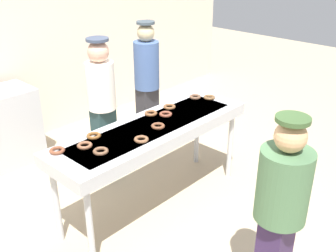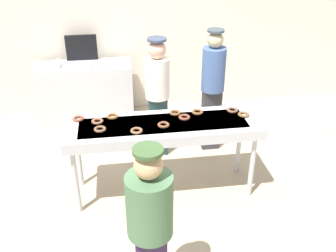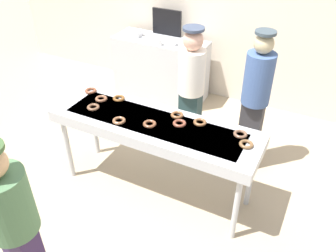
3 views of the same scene
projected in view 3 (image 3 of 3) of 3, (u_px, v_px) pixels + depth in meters
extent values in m
plane|color=tan|center=(156.00, 188.00, 3.99)|extent=(16.00, 16.00, 0.00)
cube|color=#B7BABF|center=(154.00, 127.00, 3.51)|extent=(2.17, 0.65, 0.12)
cube|color=slate|center=(154.00, 125.00, 3.49)|extent=(1.84, 0.46, 0.07)
cylinder|color=#B7BABF|center=(68.00, 149.00, 3.95)|extent=(0.06, 0.06, 0.79)
cylinder|color=#B7BABF|center=(236.00, 209.00, 3.22)|extent=(0.06, 0.06, 0.79)
cylinder|color=#B7BABF|center=(94.00, 126.00, 4.31)|extent=(0.06, 0.06, 0.79)
cylinder|color=#B7BABF|center=(251.00, 176.00, 3.58)|extent=(0.06, 0.06, 0.79)
torus|color=brown|center=(93.00, 107.00, 3.67)|extent=(0.14, 0.14, 0.03)
torus|color=brown|center=(91.00, 91.00, 3.96)|extent=(0.19, 0.19, 0.03)
torus|color=brown|center=(200.00, 122.00, 3.44)|extent=(0.17, 0.17, 0.03)
torus|color=brown|center=(179.00, 123.00, 3.42)|extent=(0.14, 0.14, 0.03)
torus|color=brown|center=(150.00, 124.00, 3.41)|extent=(0.18, 0.18, 0.03)
torus|color=brown|center=(119.00, 98.00, 3.82)|extent=(0.18, 0.18, 0.03)
torus|color=brown|center=(177.00, 115.00, 3.55)|extent=(0.14, 0.14, 0.03)
torus|color=brown|center=(240.00, 134.00, 3.27)|extent=(0.19, 0.19, 0.03)
torus|color=brown|center=(119.00, 121.00, 3.46)|extent=(0.18, 0.18, 0.03)
torus|color=brown|center=(246.00, 144.00, 3.15)|extent=(0.16, 0.16, 0.03)
torus|color=brown|center=(101.00, 99.00, 3.81)|extent=(0.17, 0.17, 0.03)
cube|color=#203739|center=(190.00, 122.00, 4.35)|extent=(0.24, 0.18, 0.84)
cylinder|color=silver|center=(192.00, 72.00, 3.96)|extent=(0.31, 0.31, 0.52)
sphere|color=tan|center=(193.00, 40.00, 3.75)|extent=(0.23, 0.23, 0.23)
cylinder|color=#353E52|center=(194.00, 29.00, 3.67)|extent=(0.24, 0.24, 0.03)
cube|color=#2D2C31|center=(249.00, 134.00, 4.10)|extent=(0.24, 0.18, 0.88)
cylinder|color=#3F598C|center=(258.00, 79.00, 3.69)|extent=(0.31, 0.31, 0.57)
sphere|color=tan|center=(264.00, 44.00, 3.47)|extent=(0.20, 0.20, 0.20)
cylinder|color=#364149|center=(266.00, 32.00, 3.40)|extent=(0.21, 0.21, 0.03)
cylinder|color=#4C724C|center=(6.00, 204.00, 2.38)|extent=(0.35, 0.35, 0.51)
cube|color=#B7BABF|center=(161.00, 68.00, 5.52)|extent=(1.45, 0.54, 0.93)
cylinder|color=white|center=(137.00, 35.00, 5.29)|extent=(0.08, 0.08, 0.09)
cylinder|color=white|center=(173.00, 42.00, 5.03)|extent=(0.08, 0.08, 0.09)
cylinder|color=white|center=(159.00, 42.00, 5.04)|extent=(0.08, 0.08, 0.09)
cylinder|color=white|center=(140.00, 33.00, 5.36)|extent=(0.08, 0.08, 0.09)
cube|color=black|center=(167.00, 22.00, 5.30)|extent=(0.47, 0.04, 0.39)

